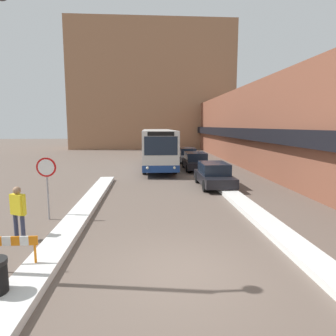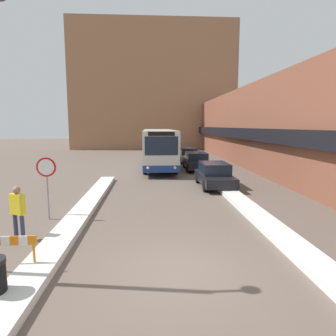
{
  "view_description": "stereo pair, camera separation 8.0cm",
  "coord_description": "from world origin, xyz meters",
  "px_view_note": "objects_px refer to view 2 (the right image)",
  "views": [
    {
      "loc": [
        -0.82,
        -7.17,
        3.71
      ],
      "look_at": [
        0.13,
        6.73,
        1.73
      ],
      "focal_mm": 32.0,
      "sensor_mm": 36.0,
      "label": 1
    },
    {
      "loc": [
        -0.74,
        -7.18,
        3.71
      ],
      "look_at": [
        0.13,
        6.73,
        1.73
      ],
      "focal_mm": 32.0,
      "sensor_mm": 36.0,
      "label": 2
    }
  ],
  "objects_px": {
    "parked_car_front": "(214,175)",
    "pedestrian": "(18,208)",
    "city_bus": "(159,147)",
    "stop_sign": "(47,175)",
    "parked_car_middle": "(196,161)",
    "parked_car_back": "(188,155)",
    "construction_barricade": "(15,246)"
  },
  "relations": [
    {
      "from": "parked_car_back",
      "to": "stop_sign",
      "type": "relative_size",
      "value": 1.71
    },
    {
      "from": "parked_car_front",
      "to": "construction_barricade",
      "type": "bearing_deg",
      "value": -125.72
    },
    {
      "from": "parked_car_front",
      "to": "construction_barricade",
      "type": "distance_m",
      "value": 12.65
    },
    {
      "from": "parked_car_back",
      "to": "construction_barricade",
      "type": "distance_m",
      "value": 23.85
    },
    {
      "from": "pedestrian",
      "to": "parked_car_front",
      "type": "bearing_deg",
      "value": 73.05
    },
    {
      "from": "stop_sign",
      "to": "construction_barricade",
      "type": "xyz_separation_m",
      "value": [
        0.58,
        -4.34,
        -1.14
      ]
    },
    {
      "from": "parked_car_middle",
      "to": "construction_barricade",
      "type": "relative_size",
      "value": 3.95
    },
    {
      "from": "parked_car_middle",
      "to": "parked_car_front",
      "type": "bearing_deg",
      "value": -90.0
    },
    {
      "from": "city_bus",
      "to": "pedestrian",
      "type": "xyz_separation_m",
      "value": [
        -5.07,
        -16.9,
        -0.73
      ]
    },
    {
      "from": "city_bus",
      "to": "construction_barricade",
      "type": "relative_size",
      "value": 11.05
    },
    {
      "from": "stop_sign",
      "to": "parked_car_front",
      "type": "bearing_deg",
      "value": 36.68
    },
    {
      "from": "parked_car_middle",
      "to": "parked_car_back",
      "type": "height_order",
      "value": "parked_car_middle"
    },
    {
      "from": "pedestrian",
      "to": "city_bus",
      "type": "bearing_deg",
      "value": 101.47
    },
    {
      "from": "parked_car_back",
      "to": "construction_barricade",
      "type": "bearing_deg",
      "value": -108.04
    },
    {
      "from": "parked_car_middle",
      "to": "construction_barricade",
      "type": "distance_m",
      "value": 18.85
    },
    {
      "from": "city_bus",
      "to": "stop_sign",
      "type": "height_order",
      "value": "city_bus"
    },
    {
      "from": "parked_car_middle",
      "to": "parked_car_back",
      "type": "distance_m",
      "value": 5.33
    },
    {
      "from": "parked_car_middle",
      "to": "parked_car_back",
      "type": "relative_size",
      "value": 1.02
    },
    {
      "from": "city_bus",
      "to": "parked_car_back",
      "type": "bearing_deg",
      "value": 49.54
    },
    {
      "from": "parked_car_front",
      "to": "parked_car_back",
      "type": "xyz_separation_m",
      "value": [
        -0.0,
        12.4,
        -0.01
      ]
    },
    {
      "from": "parked_car_front",
      "to": "pedestrian",
      "type": "height_order",
      "value": "pedestrian"
    },
    {
      "from": "city_bus",
      "to": "stop_sign",
      "type": "xyz_separation_m",
      "value": [
        -4.86,
        -14.69,
        -0.0
      ]
    },
    {
      "from": "parked_car_middle",
      "to": "pedestrian",
      "type": "xyz_separation_m",
      "value": [
        -8.18,
        -15.22,
        0.35
      ]
    },
    {
      "from": "pedestrian",
      "to": "parked_car_back",
      "type": "bearing_deg",
      "value": 96.46
    },
    {
      "from": "parked_car_front",
      "to": "parked_car_back",
      "type": "relative_size",
      "value": 1.02
    },
    {
      "from": "city_bus",
      "to": "parked_car_front",
      "type": "distance_m",
      "value": 9.35
    },
    {
      "from": "parked_car_front",
      "to": "parked_car_back",
      "type": "distance_m",
      "value": 12.4
    },
    {
      "from": "parked_car_back",
      "to": "stop_sign",
      "type": "height_order",
      "value": "stop_sign"
    },
    {
      "from": "stop_sign",
      "to": "pedestrian",
      "type": "distance_m",
      "value": 2.34
    },
    {
      "from": "pedestrian",
      "to": "construction_barricade",
      "type": "height_order",
      "value": "pedestrian"
    },
    {
      "from": "city_bus",
      "to": "construction_barricade",
      "type": "distance_m",
      "value": 19.53
    },
    {
      "from": "parked_car_front",
      "to": "construction_barricade",
      "type": "height_order",
      "value": "parked_car_front"
    }
  ]
}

